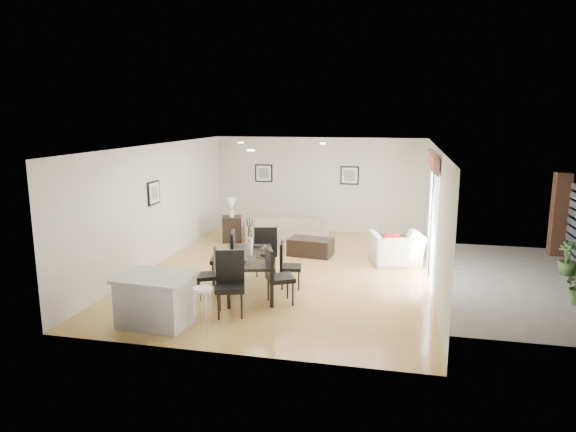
% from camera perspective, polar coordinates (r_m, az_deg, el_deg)
% --- Properties ---
extents(ground, '(8.00, 8.00, 0.00)m').
position_cam_1_polar(ground, '(11.19, -0.01, -6.14)').
color(ground, tan).
rests_on(ground, ground).
extents(wall_back, '(6.00, 0.04, 2.70)m').
position_cam_1_polar(wall_back, '(14.75, 3.36, 3.47)').
color(wall_back, silver).
rests_on(wall_back, ground).
extents(wall_front, '(6.00, 0.04, 2.70)m').
position_cam_1_polar(wall_front, '(7.11, -7.02, -5.14)').
color(wall_front, silver).
rests_on(wall_front, ground).
extents(wall_left, '(0.04, 8.00, 2.70)m').
position_cam_1_polar(wall_left, '(11.87, -14.30, 1.23)').
color(wall_left, silver).
rests_on(wall_left, ground).
extents(wall_right, '(0.04, 8.00, 2.70)m').
position_cam_1_polar(wall_right, '(10.64, 15.97, 0.00)').
color(wall_right, silver).
rests_on(wall_right, ground).
extents(ceiling, '(6.00, 8.00, 0.02)m').
position_cam_1_polar(ceiling, '(10.70, -0.01, 7.80)').
color(ceiling, white).
rests_on(ceiling, wall_back).
extents(sofa, '(2.41, 1.60, 0.66)m').
position_cam_1_polar(sofa, '(13.87, -0.29, -1.30)').
color(sofa, gray).
rests_on(sofa, ground).
extents(armchair, '(1.32, 1.22, 0.71)m').
position_cam_1_polar(armchair, '(11.87, 11.94, -3.57)').
color(armchair, silver).
rests_on(armchair, ground).
extents(courtyard_plant_b, '(0.51, 0.51, 0.71)m').
position_cam_1_polar(courtyard_plant_b, '(12.36, 28.65, -4.17)').
color(courtyard_plant_b, '#385323').
rests_on(courtyard_plant_b, ground).
extents(dining_table, '(1.34, 1.92, 0.73)m').
position_cam_1_polar(dining_table, '(9.75, -4.27, -4.81)').
color(dining_table, black).
rests_on(dining_table, ground).
extents(dining_chair_wnear, '(0.56, 0.56, 0.91)m').
position_cam_1_polar(dining_chair_wnear, '(9.63, -8.54, -6.00)').
color(dining_chair_wnear, black).
rests_on(dining_chair_wnear, ground).
extents(dining_chair_wfar, '(0.57, 0.57, 1.05)m').
position_cam_1_polar(dining_chair_wfar, '(10.37, -6.77, -4.24)').
color(dining_chair_wfar, black).
rests_on(dining_chair_wfar, ground).
extents(dining_chair_enear, '(0.63, 0.63, 1.04)m').
position_cam_1_polar(dining_chair_enear, '(9.18, -1.40, -6.30)').
color(dining_chair_enear, black).
rests_on(dining_chair_enear, ground).
extents(dining_chair_efar, '(0.47, 0.47, 0.91)m').
position_cam_1_polar(dining_chair_efar, '(10.04, -0.15, -5.19)').
color(dining_chair_efar, black).
rests_on(dining_chair_efar, ground).
extents(dining_chair_head, '(0.61, 0.61, 1.08)m').
position_cam_1_polar(dining_chair_head, '(8.80, -6.45, -6.97)').
color(dining_chair_head, black).
rests_on(dining_chair_head, ground).
extents(dining_chair_foot, '(0.59, 0.59, 1.06)m').
position_cam_1_polar(dining_chair_foot, '(10.76, -2.49, -3.58)').
color(dining_chair_foot, black).
rests_on(dining_chair_foot, ground).
extents(vase, '(0.94, 1.44, 0.73)m').
position_cam_1_polar(vase, '(9.66, -4.30, -2.69)').
color(vase, white).
rests_on(vase, dining_table).
extents(coffee_table, '(1.10, 0.74, 0.41)m').
position_cam_1_polar(coffee_table, '(12.38, 2.53, -3.45)').
color(coffee_table, black).
rests_on(coffee_table, ground).
extents(side_table, '(0.63, 0.63, 0.67)m').
position_cam_1_polar(side_table, '(13.74, -6.23, -1.46)').
color(side_table, black).
rests_on(side_table, ground).
extents(table_lamp, '(0.26, 0.26, 0.50)m').
position_cam_1_polar(table_lamp, '(13.61, -6.29, 1.25)').
color(table_lamp, white).
rests_on(table_lamp, side_table).
extents(cushion, '(0.33, 0.15, 0.32)m').
position_cam_1_polar(cushion, '(11.73, 11.47, -2.69)').
color(cushion, maroon).
rests_on(cushion, armchair).
extents(kitchen_island, '(1.22, 0.97, 0.81)m').
position_cam_1_polar(kitchen_island, '(8.64, -14.45, -8.98)').
color(kitchen_island, silver).
rests_on(kitchen_island, ground).
extents(bar_stool, '(0.31, 0.31, 0.67)m').
position_cam_1_polar(bar_stool, '(8.26, -9.48, -8.51)').
color(bar_stool, white).
rests_on(bar_stool, ground).
extents(framed_print_back_left, '(0.52, 0.04, 0.52)m').
position_cam_1_polar(framed_print_back_left, '(15.01, -2.71, 4.77)').
color(framed_print_back_left, black).
rests_on(framed_print_back_left, wall_back).
extents(framed_print_back_right, '(0.52, 0.04, 0.52)m').
position_cam_1_polar(framed_print_back_right, '(14.56, 6.86, 4.50)').
color(framed_print_back_right, black).
rests_on(framed_print_back_right, wall_back).
extents(framed_print_left_wall, '(0.04, 0.52, 0.52)m').
position_cam_1_polar(framed_print_left_wall, '(11.63, -14.68, 2.51)').
color(framed_print_left_wall, black).
rests_on(framed_print_left_wall, wall_left).
extents(sliding_door, '(0.12, 2.70, 2.57)m').
position_cam_1_polar(sliding_door, '(10.88, 15.74, 1.94)').
color(sliding_door, white).
rests_on(sliding_door, wall_right).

